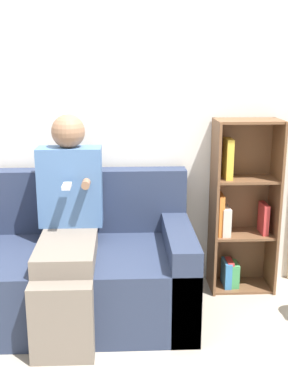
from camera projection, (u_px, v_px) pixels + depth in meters
ground_plane at (78, 359)px, 2.68m from camera, size 14.00×14.00×0.00m
back_wall at (85, 111)px, 3.35m from camera, size 10.00×0.06×2.55m
couch at (34, 271)px, 3.12m from camera, size 2.05×0.90×0.89m
adult_seated at (68, 221)px, 2.95m from camera, size 0.41×0.86×1.29m
bookshelf at (239, 213)px, 3.43m from camera, size 0.45×0.29×1.23m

